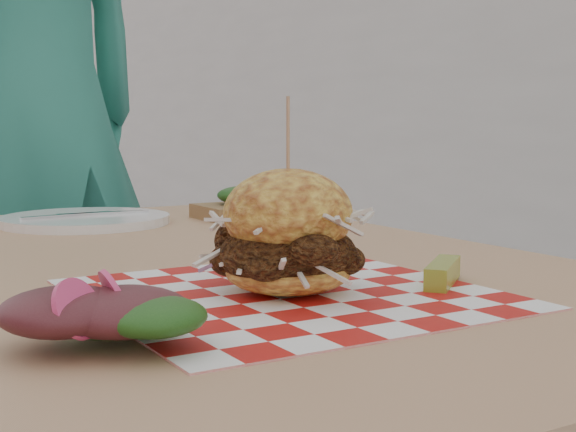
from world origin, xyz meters
The scene contains 8 objects.
diner centered at (0.31, 1.30, 0.96)m, with size 0.70×0.46×1.91m, color #2E8774.
patio_table centered at (0.21, 0.19, 0.67)m, with size 0.80×1.20×0.75m.
paper_liner centered at (0.22, -0.05, 0.75)m, with size 0.36×0.36×0.00m, color red.
sandwich centered at (0.22, -0.05, 0.80)m, with size 0.16×0.16×0.18m.
pickle_spear centered at (0.37, -0.09, 0.76)m, with size 0.10×0.02×0.02m, color olive.
side_salad centered at (0.01, -0.15, 0.76)m, with size 0.13×0.14×0.05m.
place_setting centered at (0.21, 0.58, 0.76)m, with size 0.27×0.27×0.02m.
kraft_tray centered at (0.47, 0.53, 0.77)m, with size 0.15×0.12×0.06m.
Camera 1 is at (-0.16, -0.69, 0.91)m, focal length 50.00 mm.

